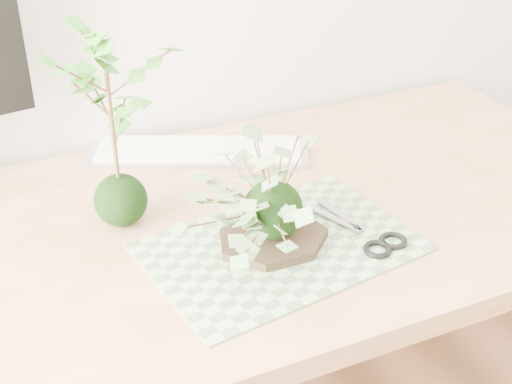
{
  "coord_description": "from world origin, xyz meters",
  "views": [
    {
      "loc": [
        -0.38,
        0.28,
        1.4
      ],
      "look_at": [
        0.0,
        1.14,
        0.84
      ],
      "focal_mm": 50.0,
      "sensor_mm": 36.0,
      "label": 1
    }
  ],
  "objects_px": {
    "ivy_kokedama": "(273,185)",
    "keyboard": "(199,151)",
    "maple_kokedama": "(107,78)",
    "desk": "(205,267)"
  },
  "relations": [
    {
      "from": "ivy_kokedama",
      "to": "maple_kokedama",
      "type": "distance_m",
      "value": 0.3
    },
    {
      "from": "desk",
      "to": "keyboard",
      "type": "bearing_deg",
      "value": 71.37
    },
    {
      "from": "ivy_kokedama",
      "to": "keyboard",
      "type": "bearing_deg",
      "value": 89.75
    },
    {
      "from": "maple_kokedama",
      "to": "keyboard",
      "type": "height_order",
      "value": "maple_kokedama"
    },
    {
      "from": "ivy_kokedama",
      "to": "keyboard",
      "type": "xyz_separation_m",
      "value": [
        0.0,
        0.34,
        -0.1
      ]
    },
    {
      "from": "ivy_kokedama",
      "to": "desk",
      "type": "bearing_deg",
      "value": 129.11
    },
    {
      "from": "ivy_kokedama",
      "to": "keyboard",
      "type": "height_order",
      "value": "ivy_kokedama"
    },
    {
      "from": "desk",
      "to": "keyboard",
      "type": "relative_size",
      "value": 3.61
    },
    {
      "from": "ivy_kokedama",
      "to": "maple_kokedama",
      "type": "height_order",
      "value": "maple_kokedama"
    },
    {
      "from": "desk",
      "to": "maple_kokedama",
      "type": "height_order",
      "value": "maple_kokedama"
    }
  ]
}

